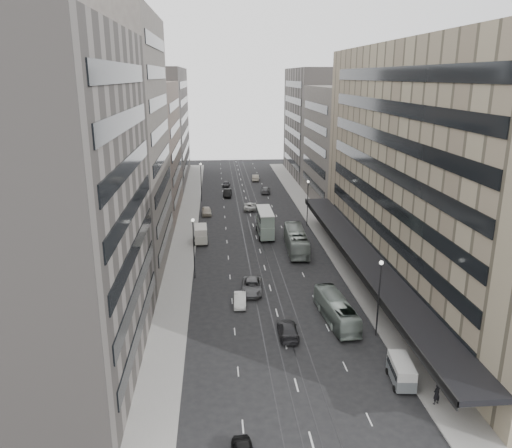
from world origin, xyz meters
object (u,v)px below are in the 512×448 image
object	(u,v)px
vw_microbus	(401,371)
bus_near	(336,310)
pedestrian	(437,394)
sedan_2	(252,286)
bus_far	(296,240)
panel_van	(201,234)
double_decker	(265,222)
sedan_1	(240,300)

from	to	relation	value
vw_microbus	bus_near	bearing A→B (deg)	110.20
bus_near	pedestrian	distance (m)	15.83
sedan_2	bus_far	bearing A→B (deg)	67.35
panel_van	pedestrian	size ratio (longest dim) A/B	2.39
double_decker	sedan_1	distance (m)	26.90
sedan_1	pedestrian	distance (m)	25.08
bus_near	double_decker	world-z (taller)	double_decker
vw_microbus	sedan_1	xyz separation A→B (m)	(-13.30, 16.77, -0.55)
sedan_1	sedan_2	distance (m)	3.93
double_decker	vw_microbus	world-z (taller)	double_decker
sedan_1	sedan_2	world-z (taller)	sedan_2
bus_far	pedestrian	size ratio (longest dim) A/B	6.39
bus_far	sedan_2	world-z (taller)	bus_far
bus_far	pedestrian	world-z (taller)	bus_far
panel_van	sedan_2	bearing A→B (deg)	-73.52
sedan_2	pedestrian	bearing A→B (deg)	-54.93
double_decker	sedan_2	world-z (taller)	double_decker
bus_near	sedan_1	bearing A→B (deg)	-30.62
bus_near	panel_van	distance (m)	32.35
double_decker	panel_van	world-z (taller)	double_decker
panel_van	double_decker	bearing A→B (deg)	12.14
vw_microbus	sedan_1	world-z (taller)	vw_microbus
pedestrian	bus_far	bearing A→B (deg)	-103.18
vw_microbus	pedestrian	distance (m)	3.73
double_decker	vw_microbus	distance (m)	43.71
bus_far	double_decker	size ratio (longest dim) A/B	1.45
sedan_1	bus_near	bearing A→B (deg)	-22.64
vw_microbus	sedan_1	bearing A→B (deg)	134.51
bus_far	vw_microbus	distance (m)	35.42
bus_near	sedan_2	size ratio (longest dim) A/B	1.79
sedan_2	panel_van	bearing A→B (deg)	114.32
panel_van	pedestrian	xyz separation A→B (m)	(20.16, -43.54, -0.44)
panel_van	bus_far	bearing A→B (deg)	-21.06
vw_microbus	sedan_2	distance (m)	23.41
bus_near	double_decker	bearing A→B (deg)	-86.43
panel_van	bus_near	bearing A→B (deg)	-63.82
bus_far	double_decker	distance (m)	8.81
sedan_1	pedestrian	bearing A→B (deg)	-50.15
bus_near	pedestrian	bearing A→B (deg)	102.35
sedan_1	sedan_2	xyz separation A→B (m)	(1.68, 3.55, 0.11)
double_decker	sedan_2	size ratio (longest dim) A/B	1.50
vw_microbus	sedan_2	size ratio (longest dim) A/B	0.76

